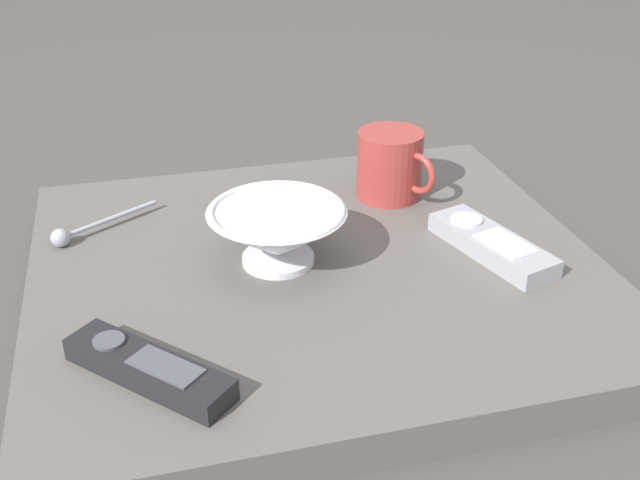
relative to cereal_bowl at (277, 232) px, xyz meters
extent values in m
plane|color=#47423D|center=(0.04, -0.01, -0.08)|extent=(6.00, 6.00, 0.00)
cube|color=#5B5651|center=(0.04, -0.01, -0.06)|extent=(0.65, 0.58, 0.04)
cylinder|color=silver|center=(0.00, 0.00, -0.03)|extent=(0.08, 0.08, 0.01)
cone|color=silver|center=(0.00, 0.00, 0.00)|extent=(0.16, 0.16, 0.06)
torus|color=silver|center=(0.00, 0.00, 0.03)|extent=(0.16, 0.16, 0.01)
cylinder|color=#A53833|center=(0.18, 0.14, 0.01)|extent=(0.09, 0.09, 0.09)
torus|color=#A53833|center=(0.21, 0.10, 0.01)|extent=(0.04, 0.05, 0.06)
cylinder|color=#A3A5B2|center=(-0.18, 0.14, -0.03)|extent=(0.11, 0.07, 0.01)
sphere|color=#A3A5B2|center=(-0.25, 0.10, -0.03)|extent=(0.02, 0.02, 0.02)
cube|color=#9E9EA3|center=(0.25, -0.04, -0.03)|extent=(0.10, 0.18, 0.02)
cylinder|color=silver|center=(0.23, 0.00, -0.02)|extent=(0.04, 0.04, 0.00)
cube|color=silver|center=(0.25, -0.06, -0.02)|extent=(0.06, 0.08, 0.00)
cube|color=black|center=(-0.16, -0.18, -0.03)|extent=(0.15, 0.16, 0.02)
cylinder|color=#4C4C54|center=(-0.19, -0.14, -0.01)|extent=(0.03, 0.03, 0.00)
cube|color=#4C4C54|center=(-0.14, -0.19, -0.02)|extent=(0.07, 0.07, 0.00)
camera|label=1|loc=(-0.14, -0.75, 0.41)|focal=42.90mm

